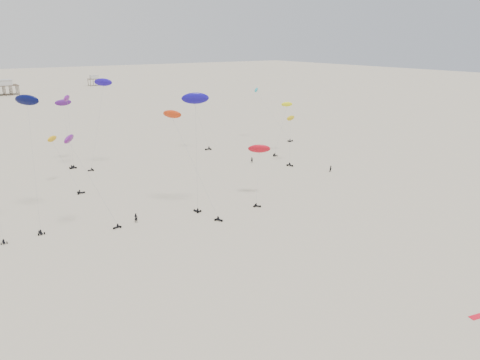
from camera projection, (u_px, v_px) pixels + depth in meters
ground_plane at (85, 130)px, 187.97m from camera, size 900.00×900.00×0.00m
pavilion_main at (0, 89)px, 300.57m from camera, size 21.00×13.00×9.80m
pavilion_small at (94, 81)px, 361.97m from camera, size 9.00×7.00×8.00m
rig_1 at (79, 157)px, 85.88m from camera, size 9.12×6.62×18.84m
rig_2 at (290, 137)px, 135.12m from camera, size 6.05×6.53×13.83m
rig_3 at (181, 134)px, 96.52m from camera, size 5.74×16.62×23.07m
rig_4 at (283, 122)px, 146.86m from camera, size 9.70×5.54×16.39m
rig_5 at (259, 154)px, 105.90m from camera, size 8.81×9.82×13.30m
rig_6 at (267, 107)px, 166.73m from camera, size 9.42×14.76×21.11m
rig_7 at (28, 116)px, 91.37m from camera, size 6.00×15.91×25.88m
rig_8 at (69, 117)px, 129.54m from camera, size 3.69×5.64×20.38m
rig_9 at (102, 91)px, 128.60m from camera, size 9.93×6.26×24.92m
rig_10 at (61, 155)px, 114.09m from camera, size 5.09×15.11×16.28m
rig_11 at (198, 116)px, 151.44m from camera, size 6.32×6.55×18.32m
rig_13 at (195, 110)px, 95.15m from camera, size 5.97×5.66×24.91m
rig_14 at (64, 113)px, 135.09m from camera, size 5.10×11.60×19.19m
spectator_0 at (136, 222)px, 93.20m from camera, size 0.99×0.97×2.26m
spectator_1 at (331, 172)px, 128.59m from camera, size 1.04×0.66×2.04m
spectator_3 at (252, 163)px, 137.85m from camera, size 0.91×0.87×2.07m
grounded_kite_a at (477, 317)px, 61.56m from camera, size 2.34×1.32×0.08m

